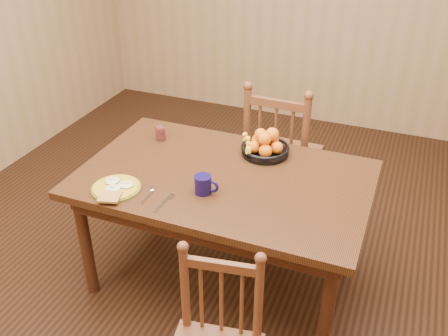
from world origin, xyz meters
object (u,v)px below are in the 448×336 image
at_px(breakfast_plate, 116,188).
at_px(fruit_bowl, 264,146).
at_px(dining_table, 224,189).
at_px(chair_far, 281,156).
at_px(coffee_mug, 204,184).

relative_size(breakfast_plate, fruit_bowl, 0.93).
bearing_deg(dining_table, chair_far, 80.60).
height_order(dining_table, breakfast_plate, breakfast_plate).
distance_m(dining_table, chair_far, 0.77).
bearing_deg(fruit_bowl, coffee_mug, -107.72).
height_order(dining_table, chair_far, chair_far).
xyz_separation_m(breakfast_plate, coffee_mug, (0.44, 0.15, 0.04)).
relative_size(chair_far, coffee_mug, 7.89).
bearing_deg(chair_far, fruit_bowl, 92.52).
xyz_separation_m(chair_far, coffee_mug, (-0.16, -0.94, 0.29)).
xyz_separation_m(chair_far, breakfast_plate, (-0.60, -1.09, 0.25)).
height_order(dining_table, coffee_mug, coffee_mug).
distance_m(breakfast_plate, coffee_mug, 0.47).
relative_size(dining_table, coffee_mug, 12.02).
bearing_deg(coffee_mug, fruit_bowl, 72.28).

